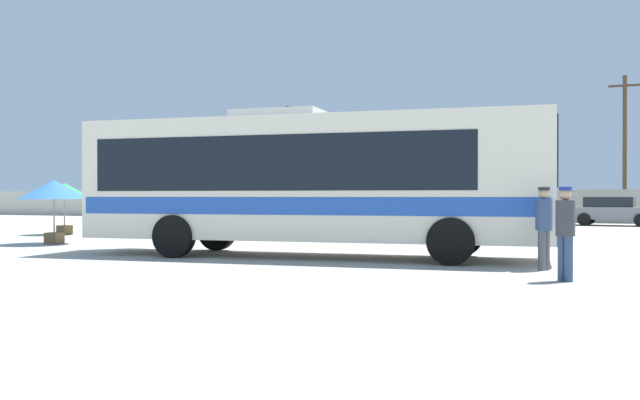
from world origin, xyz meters
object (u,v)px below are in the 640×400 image
Objects in this scene: passenger_waiting_on_apron at (565,227)px; utility_pole_far at (625,145)px; attendant_by_bus_door at (544,223)px; utility_pole_near at (287,159)px; coach_bus_cream_blue at (307,178)px; vendor_umbrella_near_gate_green at (64,191)px; parked_car_leftmost_red at (289,208)px; vendor_umbrella_secondary_blue at (54,191)px; parked_car_third_black at (489,209)px; roadside_tree_left at (339,148)px; roadside_tree_midleft at (464,148)px; parked_car_rightmost_grey at (613,210)px; parked_car_second_dark_blue at (385,209)px.

utility_pole_far is (1.08, 31.76, 3.51)m from passenger_waiting_on_apron.
utility_pole_near is (-20.01, 29.46, 3.11)m from attendant_by_bus_door.
coach_bus_cream_blue reaches higher than vendor_umbrella_near_gate_green.
passenger_waiting_on_apron reaches higher than parked_car_leftmost_red.
vendor_umbrella_secondary_blue is 0.52× the size of parked_car_third_black.
roadside_tree_left is 1.10× the size of roadside_tree_midleft.
attendant_by_bus_door is 0.38× the size of parked_car_leftmost_red.
roadside_tree_left is (-12.44, 9.72, 4.22)m from parked_car_third_black.
passenger_waiting_on_apron is at bearing -55.28° from parked_car_leftmost_red.
utility_pole_far reaches higher than coach_bus_cream_blue.
roadside_tree_left is at bearing 142.00° from parked_car_third_black.
parked_car_third_black is at bearing -134.65° from utility_pole_far.
parked_car_third_black is at bearing -174.12° from parked_car_rightmost_grey.
parked_car_rightmost_grey is (0.50, 25.65, -0.18)m from passenger_waiting_on_apron.
parked_car_third_black is at bearing 102.25° from attendant_by_bus_door.
parked_car_leftmost_red is (-17.48, 25.22, -0.20)m from passenger_waiting_on_apron.
vendor_umbrella_secondary_blue is at bearing -101.39° from parked_car_second_dark_blue.
coach_bus_cream_blue is at bearing -104.28° from utility_pole_far.
parked_car_third_black is 16.34m from roadside_tree_left.
parked_car_leftmost_red is (-16.95, 23.45, -0.21)m from attendant_by_bus_door.
parked_car_rightmost_grey is 13.11m from roadside_tree_midleft.
parked_car_second_dark_blue is 12.97m from roadside_tree_left.
parked_car_third_black is 0.49× the size of utility_pole_far.
parked_car_rightmost_grey is at bearing 5.41° from parked_car_second_dark_blue.
coach_bus_cream_blue reaches higher than vendor_umbrella_secondary_blue.
coach_bus_cream_blue reaches higher than parked_car_rightmost_grey.
utility_pole_near reaches higher than parked_car_third_black.
parked_car_third_black is (-5.58, 25.02, -0.14)m from passenger_waiting_on_apron.
parked_car_third_black is 0.64× the size of roadside_tree_midleft.
parked_car_leftmost_red is 0.52× the size of utility_pole_far.
utility_pole_far reaches higher than vendor_umbrella_near_gate_green.
parked_car_third_black is 0.54× the size of utility_pole_near.
vendor_umbrella_near_gate_green reaches higher than parked_car_leftmost_red.
passenger_waiting_on_apron is 25.65m from parked_car_rightmost_grey.
vendor_umbrella_near_gate_green is 17.09m from parked_car_leftmost_red.
roadside_tree_left reaches higher than parked_car_second_dark_blue.
parked_car_third_black is at bearing -22.57° from utility_pole_near.
utility_pole_near is 1.19× the size of roadside_tree_midleft.
parked_car_second_dark_blue is 0.71× the size of roadside_tree_midleft.
roadside_tree_midleft is at bearing 104.41° from passenger_waiting_on_apron.
coach_bus_cream_blue is at bearing -106.56° from parked_car_rightmost_grey.
vendor_umbrella_secondary_blue is 23.31m from parked_car_third_black.
roadside_tree_left is at bearing 117.94° from attendant_by_bus_door.
parked_car_third_black is at bearing -0.98° from parked_car_leftmost_red.
utility_pole_far is (21.62, 0.52, 0.39)m from utility_pole_near.
parked_car_rightmost_grey is at bearing 41.73° from vendor_umbrella_near_gate_green.
parked_car_second_dark_blue is 0.65× the size of roadside_tree_left.
vendor_umbrella_secondary_blue is at bearing -85.13° from roadside_tree_left.
passenger_waiting_on_apron is 26.99m from parked_car_second_dark_blue.
utility_pole_near is at bearing -166.54° from roadside_tree_midleft.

